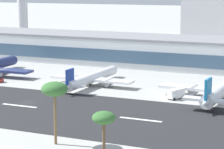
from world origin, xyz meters
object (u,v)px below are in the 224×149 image
Objects in this scene: airliner_navy_tail_gate_1 at (91,79)px; airliner_blue_tail_gate_2 at (222,90)px; terminal_building at (138,50)px; service_baggage_tug_1 at (0,80)px; service_box_truck_0 at (176,93)px; palm_tree_3 at (104,120)px; palm_tree_2 at (55,90)px.

airliner_blue_tail_gate_2 is at bearing -92.47° from airliner_navy_tail_gate_1.
terminal_building is 67.97m from service_baggage_tug_1.
service_baggage_tug_1 is (-33.86, -7.34, -1.68)m from airliner_navy_tail_gate_1.
service_baggage_tug_1 is at bearing 103.12° from airliner_navy_tail_gate_1.
airliner_navy_tail_gate_1 is 11.67× the size of service_baggage_tug_1.
airliner_navy_tail_gate_1 is 34.69m from service_box_truck_0.
airliner_navy_tail_gate_1 reaches higher than service_baggage_tug_1.
airliner_navy_tail_gate_1 is 3.16× the size of palm_tree_3.
palm_tree_2 is (55.45, -55.08, 11.57)m from service_baggage_tug_1.
airliner_blue_tail_gate_2 is at bearing 84.15° from palm_tree_3.
service_baggage_tug_1 is at bearing 135.19° from palm_tree_2.
airliner_blue_tail_gate_2 is at bearing -102.15° from service_baggage_tug_1.
service_box_truck_0 is at bearing 77.41° from palm_tree_2.
service_baggage_tug_1 is (-81.52, -4.53, -2.08)m from airliner_blue_tail_gate_2.
airliner_blue_tail_gate_2 reaches higher than service_box_truck_0.
service_box_truck_0 is at bearing 111.10° from airliner_blue_tail_gate_2.
palm_tree_2 is at bearing -160.02° from airliner_navy_tail_gate_1.
airliner_blue_tail_gate_2 is 3.23× the size of palm_tree_2.
service_box_truck_0 is 57.39m from palm_tree_2.
terminal_building is 31.89× the size of service_box_truck_0.
palm_tree_2 is (21.59, -62.42, 9.89)m from airliner_navy_tail_gate_1.
terminal_building is 117.25m from palm_tree_2.
palm_tree_3 is at bearing -37.07° from palm_tree_2.
airliner_blue_tail_gate_2 is 74.44m from palm_tree_3.
palm_tree_3 is (73.98, -69.08, 10.24)m from service_baggage_tug_1.
airliner_navy_tail_gate_1 reaches higher than service_box_truck_0.
palm_tree_2 is 23.25m from palm_tree_3.
airliner_navy_tail_gate_1 is 34.69m from service_baggage_tug_1.
airliner_navy_tail_gate_1 is at bearing 117.70° from palm_tree_3.
palm_tree_2 reaches higher than palm_tree_3.
palm_tree_3 is (6.24, -68.99, 9.49)m from service_box_truck_0.
service_baggage_tug_1 is 79.01m from palm_tree_2.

